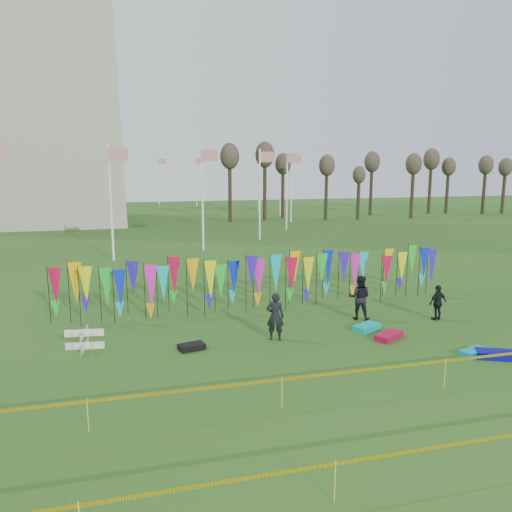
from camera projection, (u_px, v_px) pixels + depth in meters
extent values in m
plane|color=#1F4A14|center=(315.00, 364.00, 16.60)|extent=(160.00, 160.00, 0.00)
cylinder|color=white|center=(280.00, 186.00, 65.08)|extent=(0.16, 0.16, 8.00)
plane|color=#B41317|center=(285.00, 160.00, 64.65)|extent=(1.40, 0.00, 1.40)
cylinder|color=white|center=(259.00, 184.00, 71.73)|extent=(0.16, 0.16, 8.00)
plane|color=#B41317|center=(263.00, 161.00, 71.30)|extent=(1.40, 0.00, 1.40)
cylinder|color=white|center=(230.00, 183.00, 77.45)|extent=(0.16, 0.16, 8.00)
plane|color=#B41317|center=(234.00, 161.00, 77.02)|extent=(1.40, 0.00, 1.40)
cylinder|color=white|center=(196.00, 182.00, 81.84)|extent=(0.16, 0.16, 8.00)
plane|color=#B41317|center=(199.00, 161.00, 81.41)|extent=(1.40, 0.00, 1.40)
cylinder|color=white|center=(159.00, 181.00, 84.61)|extent=(0.16, 0.16, 8.00)
plane|color=#B41317|center=(161.00, 161.00, 84.18)|extent=(1.40, 0.00, 1.40)
cylinder|color=white|center=(117.00, 181.00, 85.57)|extent=(0.16, 0.16, 8.00)
plane|color=#B41317|center=(120.00, 161.00, 85.13)|extent=(1.40, 0.00, 1.40)
cylinder|color=white|center=(73.00, 181.00, 84.65)|extent=(0.16, 0.16, 8.00)
plane|color=#B41317|center=(76.00, 161.00, 84.21)|extent=(1.40, 0.00, 1.40)
cylinder|color=white|center=(26.00, 182.00, 81.91)|extent=(0.16, 0.16, 8.00)
plane|color=#B41317|center=(28.00, 161.00, 81.48)|extent=(1.40, 0.00, 1.40)
cylinder|color=white|center=(111.00, 203.00, 34.12)|extent=(0.16, 0.16, 8.00)
plane|color=#B41317|center=(118.00, 154.00, 33.68)|extent=(1.40, 0.00, 1.40)
cylinder|color=white|center=(203.00, 199.00, 38.48)|extent=(0.16, 0.16, 8.00)
plane|color=#B41317|center=(210.00, 155.00, 38.05)|extent=(1.40, 0.00, 1.40)
cylinder|color=white|center=(260.00, 195.00, 44.18)|extent=(0.16, 0.16, 8.00)
plane|color=#B41317|center=(266.00, 157.00, 43.74)|extent=(1.40, 0.00, 1.40)
cylinder|color=white|center=(287.00, 191.00, 50.82)|extent=(0.16, 0.16, 8.00)
plane|color=#B41317|center=(293.00, 158.00, 50.38)|extent=(1.40, 0.00, 1.40)
cylinder|color=white|center=(291.00, 188.00, 57.95)|extent=(0.16, 0.16, 8.00)
plane|color=#B41317|center=(297.00, 159.00, 57.51)|extent=(1.40, 0.00, 1.40)
cylinder|color=black|center=(51.00, 295.00, 20.73)|extent=(0.03, 0.03, 2.43)
cone|color=#C30A38|center=(58.00, 287.00, 20.74)|extent=(0.64, 0.64, 1.60)
cylinder|color=black|center=(67.00, 294.00, 20.89)|extent=(0.03, 0.03, 2.43)
cone|color=#FFAC08|center=(74.00, 286.00, 20.90)|extent=(0.64, 0.64, 1.60)
cylinder|color=black|center=(83.00, 293.00, 21.05)|extent=(0.03, 0.03, 2.43)
cone|color=#E5ED0C|center=(89.00, 285.00, 21.06)|extent=(0.64, 0.64, 1.60)
cylinder|color=black|center=(98.00, 292.00, 21.20)|extent=(0.03, 0.03, 2.43)
cone|color=#17CA29|center=(105.00, 284.00, 21.21)|extent=(0.64, 0.64, 1.60)
cylinder|color=black|center=(113.00, 291.00, 21.36)|extent=(0.03, 0.03, 2.43)
cone|color=#0B23CB|center=(120.00, 283.00, 21.37)|extent=(0.64, 0.64, 1.60)
cylinder|color=black|center=(128.00, 290.00, 21.52)|extent=(0.03, 0.03, 2.43)
cone|color=#3216C1|center=(135.00, 282.00, 21.53)|extent=(0.64, 0.64, 1.60)
cylinder|color=black|center=(143.00, 289.00, 21.67)|extent=(0.03, 0.03, 2.43)
cone|color=#EF1AC5|center=(149.00, 282.00, 21.68)|extent=(0.64, 0.64, 1.60)
cylinder|color=black|center=(157.00, 289.00, 21.83)|extent=(0.03, 0.03, 2.43)
cone|color=#0DB9CA|center=(164.00, 281.00, 21.84)|extent=(0.64, 0.64, 1.60)
cylinder|color=black|center=(172.00, 288.00, 21.99)|extent=(0.03, 0.03, 2.43)
cone|color=#C30A38|center=(178.00, 280.00, 22.00)|extent=(0.64, 0.64, 1.60)
cylinder|color=black|center=(186.00, 287.00, 22.14)|extent=(0.03, 0.03, 2.43)
cone|color=#FFAC08|center=(192.00, 279.00, 22.15)|extent=(0.64, 0.64, 1.60)
cylinder|color=black|center=(200.00, 286.00, 22.30)|extent=(0.03, 0.03, 2.43)
cone|color=#E5ED0C|center=(206.00, 278.00, 22.31)|extent=(0.64, 0.64, 1.60)
cylinder|color=black|center=(213.00, 285.00, 22.46)|extent=(0.03, 0.03, 2.43)
cone|color=#17CA29|center=(219.00, 277.00, 22.47)|extent=(0.64, 0.64, 1.60)
cylinder|color=black|center=(227.00, 284.00, 22.61)|extent=(0.03, 0.03, 2.43)
cone|color=#0B23CB|center=(233.00, 277.00, 22.62)|extent=(0.64, 0.64, 1.60)
cylinder|color=black|center=(240.00, 283.00, 22.77)|extent=(0.03, 0.03, 2.43)
cone|color=#3216C1|center=(246.00, 276.00, 22.78)|extent=(0.64, 0.64, 1.60)
cylinder|color=black|center=(253.00, 283.00, 22.93)|extent=(0.03, 0.03, 2.43)
cone|color=#EF1AC5|center=(259.00, 275.00, 22.94)|extent=(0.64, 0.64, 1.60)
cylinder|color=black|center=(266.00, 282.00, 23.08)|extent=(0.03, 0.03, 2.43)
cone|color=#0DB9CA|center=(272.00, 274.00, 23.09)|extent=(0.64, 0.64, 1.60)
cylinder|color=black|center=(279.00, 281.00, 23.24)|extent=(0.03, 0.03, 2.43)
cone|color=#C30A38|center=(285.00, 274.00, 23.25)|extent=(0.64, 0.64, 1.60)
cylinder|color=black|center=(292.00, 280.00, 23.40)|extent=(0.03, 0.03, 2.43)
cone|color=#FFAC08|center=(297.00, 273.00, 23.41)|extent=(0.64, 0.64, 1.60)
cylinder|color=black|center=(304.00, 280.00, 23.55)|extent=(0.03, 0.03, 2.43)
cone|color=#E5ED0C|center=(310.00, 272.00, 23.56)|extent=(0.64, 0.64, 1.60)
cylinder|color=black|center=(316.00, 279.00, 23.71)|extent=(0.03, 0.03, 2.43)
cone|color=#17CA29|center=(322.00, 272.00, 23.72)|extent=(0.64, 0.64, 1.60)
cylinder|color=black|center=(328.00, 278.00, 23.87)|extent=(0.03, 0.03, 2.43)
cone|color=#0B23CB|center=(334.00, 271.00, 23.88)|extent=(0.64, 0.64, 1.60)
cylinder|color=black|center=(340.00, 277.00, 24.02)|extent=(0.03, 0.03, 2.43)
cone|color=#3216C1|center=(346.00, 270.00, 24.03)|extent=(0.64, 0.64, 1.60)
cylinder|color=black|center=(352.00, 277.00, 24.18)|extent=(0.03, 0.03, 2.43)
cone|color=#EF1AC5|center=(358.00, 270.00, 24.19)|extent=(0.64, 0.64, 1.60)
cylinder|color=black|center=(364.00, 276.00, 24.34)|extent=(0.03, 0.03, 2.43)
cone|color=#0DB9CA|center=(369.00, 269.00, 24.35)|extent=(0.64, 0.64, 1.60)
cylinder|color=black|center=(375.00, 275.00, 24.49)|extent=(0.03, 0.03, 2.43)
cone|color=#C30A38|center=(381.00, 268.00, 24.50)|extent=(0.64, 0.64, 1.60)
cylinder|color=black|center=(387.00, 275.00, 24.65)|extent=(0.03, 0.03, 2.43)
cone|color=#FFAC08|center=(392.00, 268.00, 24.66)|extent=(0.64, 0.64, 1.60)
cylinder|color=black|center=(398.00, 274.00, 24.81)|extent=(0.03, 0.03, 2.43)
cone|color=#E5ED0C|center=(403.00, 267.00, 24.82)|extent=(0.64, 0.64, 1.60)
cylinder|color=black|center=(409.00, 273.00, 24.96)|extent=(0.03, 0.03, 2.43)
cone|color=#17CA29|center=(414.00, 266.00, 24.97)|extent=(0.64, 0.64, 1.60)
cylinder|color=black|center=(420.00, 272.00, 25.12)|extent=(0.03, 0.03, 2.43)
cone|color=#0B23CB|center=(425.00, 266.00, 25.13)|extent=(0.64, 0.64, 1.60)
cylinder|color=black|center=(431.00, 272.00, 25.28)|extent=(0.03, 0.03, 2.43)
cone|color=#3216C1|center=(436.00, 265.00, 25.29)|extent=(0.64, 0.64, 1.60)
cube|color=yellow|center=(350.00, 372.00, 13.96)|extent=(26.00, 0.01, 0.08)
cylinder|color=yellow|center=(88.00, 416.00, 12.25)|extent=(0.02, 0.02, 0.90)
cylinder|color=yellow|center=(282.00, 392.00, 13.52)|extent=(0.02, 0.02, 0.90)
cylinder|color=yellow|center=(442.00, 373.00, 14.78)|extent=(0.02, 0.02, 0.90)
cube|color=yellow|center=(434.00, 448.00, 10.19)|extent=(26.00, 0.01, 0.08)
cylinder|color=yellow|center=(344.00, 480.00, 9.75)|extent=(0.02, 0.02, 0.90)
cylinder|color=#372B1B|center=(226.00, 194.00, 59.40)|extent=(0.44, 0.44, 6.40)
ellipsoid|color=#473A2F|center=(226.00, 166.00, 58.80)|extent=(1.92, 1.92, 2.56)
cylinder|color=#372B1B|center=(259.00, 194.00, 60.41)|extent=(0.44, 0.44, 6.40)
ellipsoid|color=#473A2F|center=(259.00, 166.00, 59.81)|extent=(1.92, 1.92, 2.56)
cylinder|color=#372B1B|center=(290.00, 193.00, 61.42)|extent=(0.44, 0.44, 6.40)
ellipsoid|color=#473A2F|center=(290.00, 166.00, 60.82)|extent=(1.92, 1.92, 2.56)
cylinder|color=#372B1B|center=(320.00, 193.00, 62.43)|extent=(0.44, 0.44, 6.40)
ellipsoid|color=#473A2F|center=(321.00, 166.00, 61.83)|extent=(1.92, 1.92, 2.56)
cylinder|color=#372B1B|center=(350.00, 192.00, 63.44)|extent=(0.44, 0.44, 6.40)
ellipsoid|color=#473A2F|center=(351.00, 166.00, 62.84)|extent=(1.92, 1.92, 2.56)
cylinder|color=#372B1B|center=(378.00, 192.00, 64.45)|extent=(0.44, 0.44, 6.40)
ellipsoid|color=#473A2F|center=(379.00, 166.00, 63.85)|extent=(1.92, 1.92, 2.56)
cylinder|color=#372B1B|center=(406.00, 192.00, 65.46)|extent=(0.44, 0.44, 6.40)
ellipsoid|color=#473A2F|center=(407.00, 166.00, 64.86)|extent=(1.92, 1.92, 2.56)
cylinder|color=#372B1B|center=(432.00, 191.00, 66.47)|extent=(0.44, 0.44, 6.40)
ellipsoid|color=#473A2F|center=(434.00, 166.00, 65.87)|extent=(1.92, 1.92, 2.56)
cylinder|color=#372B1B|center=(458.00, 191.00, 67.48)|extent=(0.44, 0.44, 6.40)
ellipsoid|color=#473A2F|center=(460.00, 166.00, 66.88)|extent=(1.92, 1.92, 2.56)
cylinder|color=#372B1B|center=(483.00, 191.00, 68.49)|extent=(0.44, 0.44, 6.40)
ellipsoid|color=#473A2F|center=(485.00, 166.00, 67.89)|extent=(1.92, 1.92, 2.56)
cylinder|color=#372B1B|center=(508.00, 190.00, 69.50)|extent=(0.44, 0.44, 6.40)
ellipsoid|color=#473A2F|center=(510.00, 166.00, 68.90)|extent=(1.92, 1.92, 2.56)
cylinder|color=red|center=(74.00, 343.00, 17.44)|extent=(0.02, 0.02, 0.77)
cylinder|color=red|center=(94.00, 342.00, 17.61)|extent=(0.02, 0.02, 0.77)
cylinder|color=red|center=(75.00, 337.00, 18.08)|extent=(0.02, 0.02, 0.77)
cylinder|color=red|center=(95.00, 335.00, 18.25)|extent=(0.02, 0.02, 0.77)
imported|color=black|center=(275.00, 316.00, 18.79)|extent=(0.79, 0.69, 1.84)
imported|color=black|center=(360.00, 297.00, 21.32)|extent=(1.10, 0.97, 1.92)
imported|color=black|center=(438.00, 303.00, 21.26)|extent=(0.98, 0.68, 1.53)
cube|color=#0BA9A8|center=(367.00, 327.00, 20.02)|extent=(1.32, 1.07, 0.24)
cube|color=#0B099C|center=(495.00, 354.00, 17.11)|extent=(1.34, 1.06, 0.25)
cube|color=#B10B35|center=(389.00, 336.00, 19.01)|extent=(1.35, 1.14, 0.23)
cube|color=black|center=(192.00, 347.00, 17.90)|extent=(1.01, 0.73, 0.21)
cube|color=#0EA0C6|center=(475.00, 352.00, 17.37)|extent=(1.18, 0.79, 0.21)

